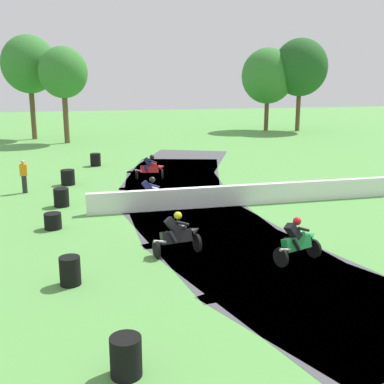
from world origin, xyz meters
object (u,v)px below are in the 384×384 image
Objects in this scene: motorcycle_fourth_green at (298,241)px; tire_stack_far at (53,221)px; tire_stack_extra_b at (126,356)px; traffic_cone at (308,186)px; motorcycle_lead_red at (151,168)px; tire_stack_mid_b at (61,197)px; motorcycle_trailing_black at (178,234)px; motorcycle_chase_white at (151,194)px; tire_stack_mid_a at (68,177)px; tire_stack_extra_a at (70,271)px; track_marshal at (24,176)px; tire_stack_near at (96,160)px.

tire_stack_far is at bearing 146.86° from motorcycle_fourth_green.
tire_stack_extra_b reaches higher than traffic_cone.
motorcycle_lead_red is 3.90× the size of traffic_cone.
motorcycle_fourth_green is at bearing -47.79° from tire_stack_mid_b.
tire_stack_extra_b is at bearing -79.04° from tire_stack_far.
motorcycle_chase_white is at bearing 90.98° from motorcycle_trailing_black.
tire_stack_extra_b is (1.52, -17.18, -0.00)m from tire_stack_mid_a.
tire_stack_far is 12.59m from traffic_cone.
traffic_cone is at bearing 16.41° from tire_stack_far.
tire_stack_far is at bearing 139.34° from motorcycle_trailing_black.
traffic_cone is (10.20, 13.24, -0.18)m from tire_stack_extra_b.
motorcycle_lead_red reaches higher than tire_stack_mid_b.
tire_stack_mid_a is 12.37m from traffic_cone.
tire_stack_extra_a reaches higher than traffic_cone.
tire_stack_mid_b reaches higher than tire_stack_far.
tire_stack_far is at bearing 100.96° from tire_stack_extra_b.
tire_stack_mid_b is 3.52m from track_marshal.
traffic_cone is (7.98, 7.07, -0.42)m from motorcycle_trailing_black.
tire_stack_extra_a is at bearing -88.25° from tire_stack_mid_a.
tire_stack_far reaches higher than traffic_cone.
tire_stack_extra_b reaches higher than tire_stack_far.
motorcycle_chase_white reaches higher than tire_stack_far.
tire_stack_near is (-2.86, 4.81, -0.25)m from motorcycle_lead_red.
tire_stack_mid_a and tire_stack_extra_b have the same top height.
tire_stack_extra_b is 16.71m from traffic_cone.
tire_stack_far is at bearing -163.59° from traffic_cone.
tire_stack_mid_b is at bearing 162.27° from motorcycle_chase_white.
motorcycle_trailing_black is at bearing -89.02° from motorcycle_chase_white.
motorcycle_chase_white is 11.85m from tire_stack_extra_b.
motorcycle_lead_red is at bearing 149.44° from traffic_cone.
tire_stack_near is at bearing 107.81° from motorcycle_fourth_green.
motorcycle_fourth_green is 2.09× the size of tire_stack_mid_a.
motorcycle_lead_red is 4.45m from tire_stack_mid_a.
motorcycle_trailing_black is 2.09× the size of tire_stack_near.
tire_stack_near is at bearing 73.15° from tire_stack_mid_a.
tire_stack_extra_a is 4.61m from tire_stack_extra_b.
motorcycle_fourth_green reaches higher than traffic_cone.
tire_stack_mid_a is at bearing 108.73° from motorcycle_trailing_black.
motorcycle_trailing_black is 2.09× the size of tire_stack_extra_b.
tire_stack_mid_a is at bearing 95.05° from tire_stack_extra_b.
motorcycle_chase_white is 2.10× the size of tire_stack_extra_a.
traffic_cone is at bearing 37.75° from tire_stack_extra_a.
tire_stack_mid_a is 1.82× the size of traffic_cone.
tire_stack_mid_a is 2.46m from track_marshal.
tire_stack_extra_a is at bearing -78.08° from track_marshal.
motorcycle_trailing_black is at bearing -59.28° from track_marshal.
motorcycle_lead_red is 9.21m from tire_stack_far.
track_marshal is (-2.40, 11.38, 0.42)m from tire_stack_extra_a.
tire_stack_far is at bearing -121.33° from motorcycle_lead_red.
track_marshal is 13.99m from traffic_cone.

